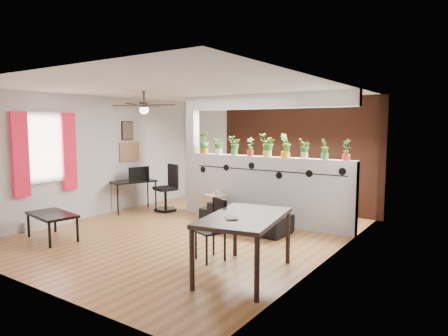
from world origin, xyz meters
TOP-DOWN VIEW (x-y plane):
  - room_shell at (0.00, 0.00)m, footprint 6.30×7.10m
  - partition_wall at (0.80, 1.50)m, footprint 3.60×0.18m
  - ceiling_header at (0.80, 1.50)m, footprint 3.60×0.18m
  - pier_column at (-1.11, 1.50)m, footprint 0.22×0.20m
  - brick_panel at (0.80, 2.97)m, footprint 3.90×0.05m
  - vine_decal at (0.80, 1.40)m, footprint 3.31×0.01m
  - window_assembly at (-2.56, -1.20)m, footprint 0.09×1.30m
  - baseboard_heater at (-2.54, -1.20)m, footprint 0.08×1.00m
  - corkboard at (-2.58, 0.95)m, footprint 0.03×0.60m
  - framed_art at (-2.58, 0.90)m, footprint 0.03×0.34m
  - ceiling_fan at (-0.80, -0.30)m, footprint 1.19×1.19m
  - potted_plant_0 at (-0.78, 1.50)m, footprint 0.29×0.31m
  - potted_plant_1 at (-0.38, 1.50)m, footprint 0.25×0.25m
  - potted_plant_2 at (0.01, 1.50)m, footprint 0.26×0.25m
  - potted_plant_3 at (0.40, 1.50)m, footprint 0.21×0.19m
  - potted_plant_4 at (0.80, 1.50)m, footprint 0.27×0.30m
  - potted_plant_5 at (1.20, 1.50)m, footprint 0.32×0.30m
  - potted_plant_6 at (1.59, 1.50)m, footprint 0.18×0.21m
  - potted_plant_7 at (1.99, 1.50)m, footprint 0.20×0.23m
  - potted_plant_8 at (2.38, 1.50)m, footprint 0.24×0.25m
  - sofa at (0.71, 0.79)m, footprint 1.69×0.73m
  - cube_shelf at (-0.25, 1.16)m, footprint 0.54×0.51m
  - cup at (-0.20, 1.16)m, footprint 0.15×0.15m
  - computer_desk at (-2.25, 0.74)m, footprint 0.83×1.11m
  - monitor at (-2.25, 0.89)m, footprint 0.30×0.11m
  - office_chair at (-1.63, 1.22)m, footprint 0.57×0.58m
  - dining_table at (1.91, -1.21)m, footprint 1.16×1.62m
  - book at (1.81, -1.51)m, footprint 0.25×0.26m
  - folding_chair at (1.22, -0.90)m, footprint 0.48×0.48m
  - coffee_table at (-1.70, -1.66)m, footprint 1.07×0.71m

SIDE VIEW (x-z plane):
  - baseboard_heater at x=-2.54m, z-range 0.00..0.18m
  - sofa at x=0.71m, z-range 0.00..0.49m
  - cube_shelf at x=-0.25m, z-range 0.00..0.53m
  - coffee_table at x=-1.70m, z-range 0.18..0.64m
  - office_chair at x=-1.63m, z-range -0.06..0.99m
  - folding_chair at x=1.22m, z-range 0.08..0.99m
  - cup at x=-0.20m, z-range 0.53..0.63m
  - computer_desk at x=-2.25m, z-range 0.29..1.00m
  - partition_wall at x=0.80m, z-range 0.00..1.35m
  - dining_table at x=1.91m, z-range 0.32..1.12m
  - monitor at x=-2.25m, z-range 0.71..0.88m
  - book at x=1.81m, z-range 0.81..0.83m
  - vine_decal at x=0.80m, z-range 0.93..1.23m
  - room_shell at x=0.00m, z-range -0.15..2.75m
  - pier_column at x=-1.11m, z-range 0.00..2.60m
  - brick_panel at x=0.80m, z-range 0.00..2.60m
  - corkboard at x=-2.58m, z-range 1.12..1.58m
  - window_assembly at x=-2.56m, z-range 0.73..2.28m
  - potted_plant_6 at x=1.59m, z-range 1.36..1.74m
  - potted_plant_3 at x=0.40m, z-range 1.36..1.74m
  - potted_plant_7 at x=1.99m, z-range 1.36..1.75m
  - potted_plant_8 at x=2.38m, z-range 1.36..1.75m
  - potted_plant_1 at x=-0.38m, z-range 1.36..1.76m
  - potted_plant_2 at x=0.01m, z-range 1.36..1.76m
  - potted_plant_4 at x=0.80m, z-range 1.36..1.82m
  - potted_plant_5 at x=1.20m, z-range 1.36..1.83m
  - potted_plant_0 at x=-0.78m, z-range 1.36..1.84m
  - framed_art at x=-2.58m, z-range 1.63..2.07m
  - ceiling_fan at x=-0.80m, z-range 2.10..2.53m
  - ceiling_header at x=0.80m, z-range 2.30..2.60m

